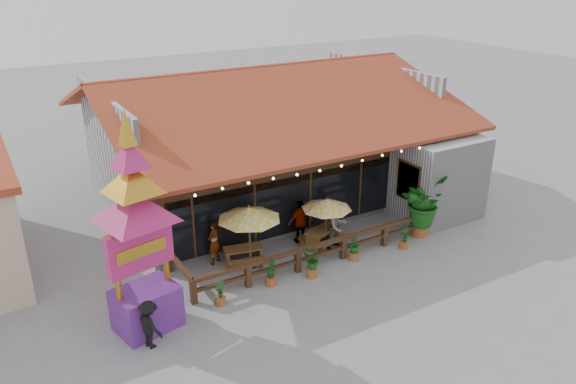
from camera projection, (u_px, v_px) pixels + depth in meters
ground at (346, 249)px, 21.94m from camera, size 100.00×100.00×0.00m
restaurant_building at (270, 149)px, 26.49m from camera, size 15.50×14.73×6.09m
patio_railing at (300, 252)px, 20.45m from camera, size 10.00×2.60×0.92m
umbrella_left at (249, 214)px, 19.91m from camera, size 2.49×2.49×2.47m
umbrella_right at (327, 204)px, 21.47m from camera, size 2.06×2.06×2.09m
picnic_table_left at (243, 253)px, 20.76m from camera, size 1.62×1.47×0.67m
picnic_table_right at (323, 235)px, 22.04m from camera, size 1.85×1.72×0.73m
thai_sign_tower at (136, 212)px, 15.83m from camera, size 3.29×3.29×7.40m
tropical_plant at (423, 203)px, 22.54m from camera, size 2.35×2.26×2.51m
diner_a at (214, 243)px, 20.65m from camera, size 0.74×0.67×1.71m
diner_b at (338, 226)px, 21.75m from camera, size 0.98×0.81×1.84m
diner_c at (301, 222)px, 22.20m from camera, size 1.09×0.55×1.78m
pedestrian at (149, 325)px, 16.17m from camera, size 0.88×1.12×1.52m
planter_a at (220, 295)px, 18.32m from camera, size 0.35×0.35×0.85m
planter_b at (271, 274)px, 19.40m from camera, size 0.44×0.46×0.98m
planter_c at (312, 262)px, 19.86m from camera, size 0.81×0.79×1.02m
planter_d at (354, 249)px, 21.03m from camera, size 0.51×0.51×0.96m
planter_e at (404, 240)px, 21.90m from camera, size 0.36×0.36×0.88m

